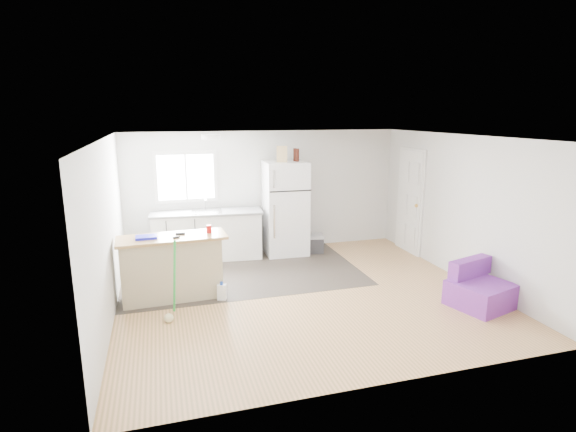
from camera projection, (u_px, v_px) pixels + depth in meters
The scene contains 19 objects.
room at pixel (304, 219), 6.69m from camera, with size 5.51×5.01×2.41m.
vinyl_zone at pixel (243, 271), 7.94m from camera, with size 4.05×2.50×0.00m, color #332D26.
window at pixel (186, 177), 8.52m from camera, with size 1.18×0.06×0.98m.
interior_door at pixel (410, 202), 8.92m from camera, with size 0.11×0.92×2.10m.
ceiling_fixture at pixel (211, 137), 7.23m from camera, with size 0.30×0.30×0.07m, color white.
kitchen_cabinets at pixel (208, 235), 8.57m from camera, with size 2.12×0.83×1.21m.
peninsula at pixel (172, 267), 6.70m from camera, with size 1.60×0.68×0.97m.
refrigerator at pixel (285, 208), 8.81m from camera, with size 0.82×0.78×1.83m.
cooler at pixel (311, 243), 8.99m from camera, with size 0.53×0.41×0.37m.
purple_seat at pixel (479, 290), 6.50m from camera, with size 0.95×0.93×0.64m.
cleaner_jug at pixel (222, 292), 6.71m from camera, with size 0.15×0.13×0.29m.
mop at pixel (171, 304), 6.02m from camera, with size 0.22×0.32×1.15m.
red_cup at pixel (209, 229), 6.78m from camera, with size 0.08×0.08×0.12m, color #B90C0B.
blue_tray at pixel (146, 237), 6.49m from camera, with size 0.30×0.22×0.04m, color #1517CD.
tool_a at pixel (180, 233), 6.69m from camera, with size 0.14×0.05×0.03m, color black.
tool_b at pixel (176, 237), 6.50m from camera, with size 0.10×0.04×0.03m, color black.
cardboard_box at pixel (282, 154), 8.49m from camera, with size 0.20×0.10×0.30m, color tan.
bottle_left at pixel (297, 155), 8.56m from camera, with size 0.07×0.07×0.25m, color #331009.
bottle_right at pixel (295, 155), 8.64m from camera, with size 0.07×0.07×0.25m, color #331009.
Camera 1 is at (-2.04, -6.19, 2.74)m, focal length 28.00 mm.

